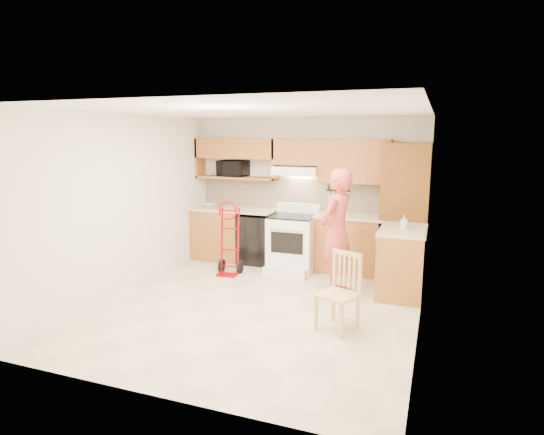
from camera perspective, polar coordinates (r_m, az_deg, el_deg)
The scene contains 28 objects.
floor at distance 6.09m, azimuth -1.66°, elevation -11.14°, with size 4.00×4.50×0.02m, color #C2B391.
ceiling at distance 5.67m, azimuth -1.80°, elevation 13.28°, with size 4.00×4.50×0.02m, color white.
wall_back at distance 7.86m, azimuth 4.46°, elevation 3.24°, with size 4.00×0.02×2.50m, color silver.
wall_front at distance 3.79m, azimuth -14.66°, elevation -4.80°, with size 4.00×0.02×2.50m, color silver.
wall_left at distance 6.75m, azimuth -17.76°, elevation 1.60°, with size 0.02×4.50×2.50m, color silver.
wall_right at distance 5.34m, azimuth 18.70°, elevation -0.66°, with size 0.02×4.50×2.50m, color silver.
backsplash at distance 7.85m, azimuth 4.40°, elevation 2.85°, with size 3.92×0.03×0.55m, color beige.
lower_cab_left at distance 8.27m, azimuth -6.61°, elevation -2.07°, with size 0.90×0.60×0.90m, color #AF6F2C.
dishwasher at distance 7.97m, azimuth -1.78°, elevation -2.66°, with size 0.60×0.60×0.85m, color black.
lower_cab_right at distance 7.53m, azimuth 9.82°, elevation -3.40°, with size 1.14×0.60×0.90m, color #AF6F2C.
countertop_left at distance 8.06m, azimuth -4.77°, elevation 1.03°, with size 1.50×0.63×0.04m, color beige.
countertop_right at distance 7.43m, azimuth 9.93°, elevation 0.12°, with size 1.14×0.63×0.04m, color beige.
cab_return_right at distance 6.65m, azimuth 15.95°, elevation -5.48°, with size 0.60×1.00×0.90m, color #AF6F2C.
countertop_return at distance 6.54m, azimuth 16.15°, elevation -1.52°, with size 0.63×1.00×0.04m, color beige.
pantry_tall at distance 7.31m, azimuth 16.29°, elevation 0.72°, with size 0.70×0.60×2.10m, color brown.
upper_cab_left at distance 8.08m, azimuth -4.48°, elevation 8.62°, with size 1.50×0.33×0.34m, color #AF6F2C.
upper_shelf_mw at distance 8.11m, azimuth -4.43°, elevation 5.02°, with size 1.50×0.33×0.04m, color #AF6F2C.
upper_cab_center at distance 7.68m, azimuth 3.30°, elevation 8.25°, with size 0.76×0.33×0.44m, color #AF6F2C.
upper_cab_right at distance 7.46m, azimuth 10.33°, elevation 6.96°, with size 1.14×0.33×0.70m, color #AF6F2C.
range_hood at distance 7.63m, azimuth 3.13°, elevation 5.90°, with size 0.76×0.46×0.14m, color white.
knife_strip at distance 7.68m, azimuth 8.30°, elevation 2.92°, with size 0.40×0.05×0.29m, color black, non-canonical shape.
microwave at distance 8.13m, azimuth -4.93°, elevation 6.16°, with size 0.51×0.35×0.28m, color black.
range at distance 7.42m, azimuth 2.50°, elevation -2.71°, with size 0.74×0.97×1.09m, color white, non-canonical shape.
person at distance 6.44m, azimuth 8.07°, elevation -1.75°, with size 0.64×0.42×1.76m, color #C84541.
hand_truck at distance 7.29m, azimuth -5.49°, elevation -3.05°, with size 0.42×0.39×1.07m, color #9B0504, non-canonical shape.
dining_chair at distance 5.31m, azimuth 8.22°, elevation -9.26°, with size 0.40×0.44×0.89m, color #E2B866, non-canonical shape.
soap_bottle at distance 6.57m, azimuth 16.23°, elevation -0.50°, with size 0.08×0.08×0.18m, color white.
bowl at distance 8.26m, azimuth -7.78°, elevation 1.54°, with size 0.22×0.22×0.06m, color white.
Camera 1 is at (2.12, -5.25, 2.22)m, focal length 30.00 mm.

